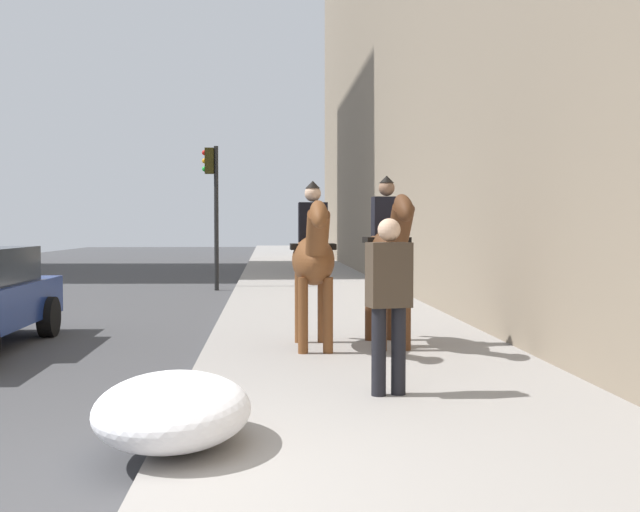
% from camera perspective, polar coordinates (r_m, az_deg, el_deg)
% --- Properties ---
extents(sidewalk_slab, '(120.00, 4.19, 0.12)m').
position_cam_1_polar(sidewalk_slab, '(5.03, 10.99, -17.29)').
color(sidewalk_slab, gray).
rests_on(sidewalk_slab, ground).
extents(mounted_horse_near, '(2.15, 0.60, 2.23)m').
position_cam_1_polar(mounted_horse_near, '(9.81, -0.50, -0.07)').
color(mounted_horse_near, brown).
rests_on(mounted_horse_near, sidewalk_slab).
extents(mounted_horse_far, '(2.15, 0.62, 2.32)m').
position_cam_1_polar(mounted_horse_far, '(10.06, 5.28, 0.41)').
color(mounted_horse_far, '#4C2B16').
rests_on(mounted_horse_far, sidewalk_slab).
extents(pedestrian_greeting, '(0.32, 0.44, 1.70)m').
position_cam_1_polar(pedestrian_greeting, '(7.13, 5.31, -2.92)').
color(pedestrian_greeting, black).
rests_on(pedestrian_greeting, sidewalk_slab).
extents(traffic_light_near_curb, '(0.20, 0.44, 3.93)m').
position_cam_1_polar(traffic_light_near_curb, '(20.42, -8.23, 4.73)').
color(traffic_light_near_curb, black).
rests_on(traffic_light_near_curb, ground).
extents(snow_pile_near, '(1.51, 1.16, 0.52)m').
position_cam_1_polar(snow_pile_near, '(5.72, -11.25, -11.50)').
color(snow_pile_near, white).
rests_on(snow_pile_near, sidewalk_slab).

